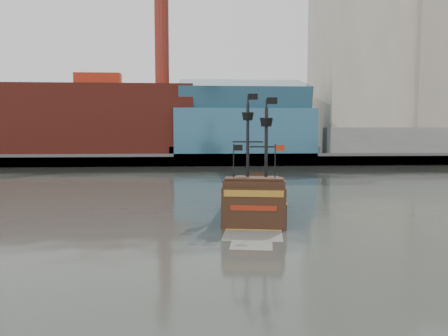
{
  "coord_description": "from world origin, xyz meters",
  "views": [
    {
      "loc": [
        -0.83,
        -27.48,
        7.29
      ],
      "look_at": [
        1.81,
        11.02,
        4.0
      ],
      "focal_mm": 35.0,
      "sensor_mm": 36.0,
      "label": 1
    }
  ],
  "objects": [
    {
      "name": "skyline",
      "position": [
        5.21,
        84.56,
        24.55
      ],
      "size": [
        149.0,
        45.0,
        62.0
      ],
      "color": "brown",
      "rests_on": "promenade_far"
    },
    {
      "name": "seawall",
      "position": [
        0.0,
        62.5,
        1.3
      ],
      "size": [
        220.0,
        1.0,
        2.6
      ],
      "primitive_type": "cube",
      "color": "#4C4C49",
      "rests_on": "ground"
    },
    {
      "name": "pirate_ship",
      "position": [
        4.45,
        9.61,
        1.03
      ],
      "size": [
        6.96,
        15.72,
        11.36
      ],
      "rotation": [
        0.0,
        0.0,
        -0.17
      ],
      "color": "black",
      "rests_on": "ground"
    },
    {
      "name": "ground",
      "position": [
        0.0,
        0.0,
        0.0
      ],
      "size": [
        400.0,
        400.0,
        0.0
      ],
      "primitive_type": "plane",
      "color": "#252823",
      "rests_on": "ground"
    },
    {
      "name": "promenade_far",
      "position": [
        0.0,
        92.0,
        1.0
      ],
      "size": [
        220.0,
        60.0,
        2.0
      ],
      "primitive_type": "cube",
      "color": "slate",
      "rests_on": "ground"
    }
  ]
}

